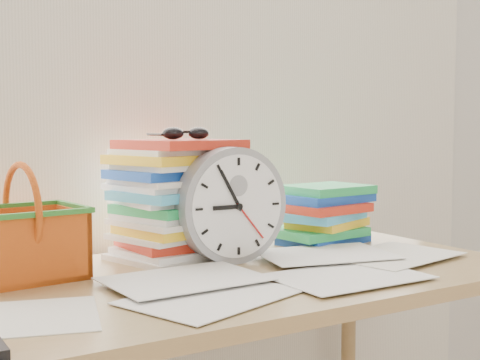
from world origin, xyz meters
TOP-DOWN VIEW (x-y plane):
  - curtain at (0.00, 1.98)m, footprint 2.40×0.01m
  - desk at (0.00, 1.60)m, footprint 1.40×0.70m
  - paper_stack at (0.02, 1.82)m, footprint 0.35×0.31m
  - clock at (0.10, 1.68)m, footprint 0.27×0.05m
  - sunglasses at (0.03, 1.79)m, footprint 0.14×0.12m
  - book_stack at (0.44, 1.77)m, footprint 0.31×0.26m
  - basket at (-0.36, 1.77)m, footprint 0.26×0.21m
  - scattered_papers at (0.00, 1.60)m, footprint 1.26×0.42m

SIDE VIEW (x-z plane):
  - desk at x=0.00m, z-range 0.30..1.05m
  - scattered_papers at x=0.00m, z-range 0.75..0.77m
  - book_stack at x=0.44m, z-range 0.75..0.91m
  - basket at x=-0.36m, z-range 0.75..0.99m
  - clock at x=0.10m, z-range 0.75..1.02m
  - paper_stack at x=0.02m, z-range 0.75..1.04m
  - sunglasses at x=0.03m, z-range 1.04..1.07m
  - curtain at x=0.00m, z-range 0.05..2.55m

